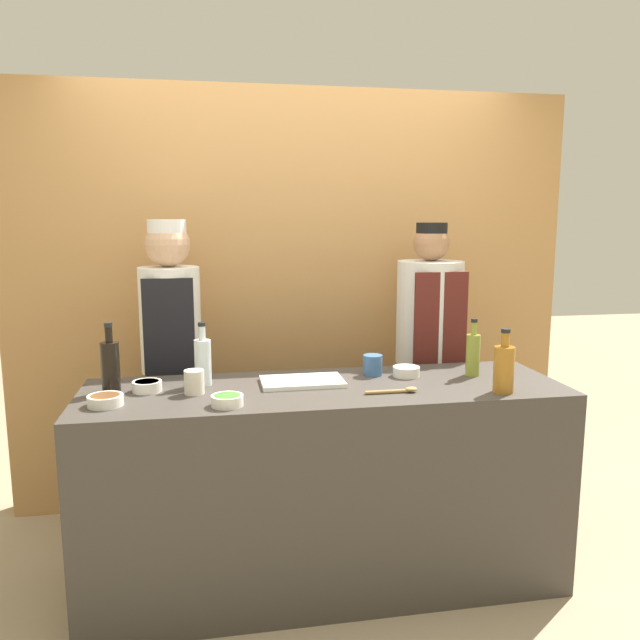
{
  "coord_description": "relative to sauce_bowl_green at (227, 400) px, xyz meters",
  "views": [
    {
      "loc": [
        -0.5,
        -2.64,
        1.68
      ],
      "look_at": [
        0.0,
        0.13,
        1.22
      ],
      "focal_mm": 35.0,
      "sensor_mm": 36.0,
      "label": 1
    }
  ],
  "objects": [
    {
      "name": "bottle_clear",
      "position": [
        -0.1,
        0.34,
        0.09
      ],
      "size": [
        0.08,
        0.08,
        0.29
      ],
      "color": "silver",
      "rests_on": "counter"
    },
    {
      "name": "chef_right",
      "position": [
        1.14,
        0.8,
        -0.07
      ],
      "size": [
        0.36,
        0.36,
        1.65
      ],
      "color": "#28282D",
      "rests_on": "ground_plane"
    },
    {
      "name": "sauce_bowl_red",
      "position": [
        -0.34,
        0.27,
        0.0
      ],
      "size": [
        0.13,
        0.13,
        0.05
      ],
      "color": "white",
      "rests_on": "counter"
    },
    {
      "name": "sauce_bowl_green",
      "position": [
        0.0,
        0.0,
        0.0
      ],
      "size": [
        0.13,
        0.13,
        0.04
      ],
      "color": "white",
      "rests_on": "counter"
    },
    {
      "name": "chef_left",
      "position": [
        -0.26,
        0.8,
        -0.03
      ],
      "size": [
        0.31,
        0.31,
        1.67
      ],
      "color": "#28282D",
      "rests_on": "ground_plane"
    },
    {
      "name": "cup_cream",
      "position": [
        -0.13,
        0.2,
        0.03
      ],
      "size": [
        0.08,
        0.08,
        0.1
      ],
      "color": "silver",
      "rests_on": "counter"
    },
    {
      "name": "cutting_board",
      "position": [
        0.35,
        0.28,
        -0.01
      ],
      "size": [
        0.37,
        0.22,
        0.02
      ],
      "color": "white",
      "rests_on": "counter"
    },
    {
      "name": "wooden_spoon",
      "position": [
        0.73,
        0.06,
        -0.01
      ],
      "size": [
        0.23,
        0.04,
        0.02
      ],
      "color": "#B2844C",
      "rests_on": "counter"
    },
    {
      "name": "cabinet_wall",
      "position": [
        0.44,
        1.21,
        0.24
      ],
      "size": [
        3.24,
        0.18,
        2.4
      ],
      "color": "#B7844C",
      "rests_on": "ground_plane"
    },
    {
      "name": "bottle_oil",
      "position": [
        1.17,
        0.29,
        0.08
      ],
      "size": [
        0.07,
        0.07,
        0.27
      ],
      "color": "olive",
      "rests_on": "counter"
    },
    {
      "name": "cup_blue",
      "position": [
        0.7,
        0.38,
        0.02
      ],
      "size": [
        0.09,
        0.09,
        0.1
      ],
      "color": "#386093",
      "rests_on": "counter"
    },
    {
      "name": "sauce_bowl_white",
      "position": [
        0.85,
        0.33,
        0.0
      ],
      "size": [
        0.13,
        0.13,
        0.05
      ],
      "color": "white",
      "rests_on": "counter"
    },
    {
      "name": "sauce_bowl_brown",
      "position": [
        -0.48,
        0.09,
        -0.0
      ],
      "size": [
        0.14,
        0.14,
        0.04
      ],
      "color": "white",
      "rests_on": "counter"
    },
    {
      "name": "ground_plane",
      "position": [
        0.44,
        0.21,
        -0.96
      ],
      "size": [
        14.0,
        14.0,
        0.0
      ],
      "primitive_type": "plane",
      "color": "tan"
    },
    {
      "name": "bottle_amber",
      "position": [
        1.18,
        -0.01,
        0.08
      ],
      "size": [
        0.09,
        0.09,
        0.28
      ],
      "color": "#9E661E",
      "rests_on": "counter"
    },
    {
      "name": "bottle_soy",
      "position": [
        -0.48,
        0.29,
        0.09
      ],
      "size": [
        0.08,
        0.08,
        0.31
      ],
      "color": "black",
      "rests_on": "counter"
    },
    {
      "name": "counter",
      "position": [
        0.44,
        0.21,
        -0.49
      ],
      "size": [
        2.14,
        0.66,
        0.94
      ],
      "color": "#3D3833",
      "rests_on": "ground_plane"
    }
  ]
}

